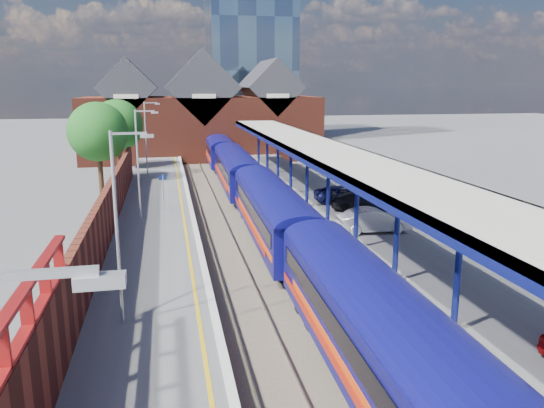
{
  "coord_description": "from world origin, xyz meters",
  "views": [
    {
      "loc": [
        -4.67,
        -12.68,
        9.51
      ],
      "look_at": [
        1.34,
        17.39,
        2.6
      ],
      "focal_mm": 35.0,
      "sensor_mm": 36.0,
      "label": 1
    }
  ],
  "objects_px": {
    "train": "(251,185)",
    "lamp_post_b": "(120,217)",
    "parked_car_dark": "(363,202)",
    "parked_car_silver": "(373,220)",
    "platform_sign": "(163,186)",
    "lamp_post_c": "(140,157)",
    "parked_car_blue": "(343,194)",
    "lamp_post_d": "(147,135)"
  },
  "relations": [
    {
      "from": "platform_sign",
      "to": "parked_car_blue",
      "type": "xyz_separation_m",
      "value": [
        13.06,
        -0.06,
        -1.09
      ]
    },
    {
      "from": "train",
      "to": "parked_car_silver",
      "type": "distance_m",
      "value": 11.75
    },
    {
      "from": "parked_car_dark",
      "to": "parked_car_blue",
      "type": "bearing_deg",
      "value": 26.62
    },
    {
      "from": "platform_sign",
      "to": "parked_car_dark",
      "type": "xyz_separation_m",
      "value": [
        13.5,
        -2.93,
        -1.06
      ]
    },
    {
      "from": "lamp_post_c",
      "to": "platform_sign",
      "type": "height_order",
      "value": "lamp_post_c"
    },
    {
      "from": "train",
      "to": "lamp_post_c",
      "type": "height_order",
      "value": "lamp_post_c"
    },
    {
      "from": "train",
      "to": "lamp_post_d",
      "type": "height_order",
      "value": "lamp_post_d"
    },
    {
      "from": "train",
      "to": "parked_car_blue",
      "type": "bearing_deg",
      "value": -18.1
    },
    {
      "from": "train",
      "to": "parked_car_dark",
      "type": "bearing_deg",
      "value": -35.61
    },
    {
      "from": "train",
      "to": "parked_car_silver",
      "type": "relative_size",
      "value": 15.27
    },
    {
      "from": "platform_sign",
      "to": "lamp_post_d",
      "type": "bearing_deg",
      "value": 95.56
    },
    {
      "from": "parked_car_silver",
      "to": "parked_car_dark",
      "type": "xyz_separation_m",
      "value": [
        1.38,
        5.28,
        -0.08
      ]
    },
    {
      "from": "platform_sign",
      "to": "parked_car_silver",
      "type": "relative_size",
      "value": 0.58
    },
    {
      "from": "lamp_post_c",
      "to": "lamp_post_d",
      "type": "xyz_separation_m",
      "value": [
        0.0,
        16.0,
        0.0
      ]
    },
    {
      "from": "lamp_post_b",
      "to": "platform_sign",
      "type": "bearing_deg",
      "value": 85.67
    },
    {
      "from": "train",
      "to": "lamp_post_d",
      "type": "bearing_deg",
      "value": 123.4
    },
    {
      "from": "parked_car_blue",
      "to": "lamp_post_c",
      "type": "bearing_deg",
      "value": 101.11
    },
    {
      "from": "lamp_post_b",
      "to": "parked_car_silver",
      "type": "bearing_deg",
      "value": 35.97
    },
    {
      "from": "parked_car_dark",
      "to": "parked_car_silver",
      "type": "bearing_deg",
      "value": -176.75
    },
    {
      "from": "parked_car_dark",
      "to": "train",
      "type": "bearing_deg",
      "value": 72.27
    },
    {
      "from": "platform_sign",
      "to": "lamp_post_c",
      "type": "bearing_deg",
      "value": -124.26
    },
    {
      "from": "train",
      "to": "lamp_post_b",
      "type": "relative_size",
      "value": 9.42
    },
    {
      "from": "train",
      "to": "parked_car_dark",
      "type": "distance_m",
      "value": 8.63
    },
    {
      "from": "lamp_post_d",
      "to": "parked_car_dark",
      "type": "distance_m",
      "value": 22.78
    },
    {
      "from": "platform_sign",
      "to": "parked_car_blue",
      "type": "distance_m",
      "value": 13.1
    },
    {
      "from": "lamp_post_c",
      "to": "parked_car_silver",
      "type": "bearing_deg",
      "value": -24.74
    },
    {
      "from": "lamp_post_b",
      "to": "parked_car_blue",
      "type": "distance_m",
      "value": 23.27
    },
    {
      "from": "lamp_post_b",
      "to": "lamp_post_d",
      "type": "xyz_separation_m",
      "value": [
        0.0,
        32.0,
        0.0
      ]
    },
    {
      "from": "train",
      "to": "lamp_post_b",
      "type": "height_order",
      "value": "lamp_post_b"
    },
    {
      "from": "lamp_post_c",
      "to": "lamp_post_d",
      "type": "bearing_deg",
      "value": 90.0
    },
    {
      "from": "platform_sign",
      "to": "parked_car_silver",
      "type": "height_order",
      "value": "platform_sign"
    },
    {
      "from": "lamp_post_c",
      "to": "platform_sign",
      "type": "distance_m",
      "value": 3.34
    },
    {
      "from": "lamp_post_d",
      "to": "platform_sign",
      "type": "height_order",
      "value": "lamp_post_d"
    },
    {
      "from": "lamp_post_b",
      "to": "lamp_post_d",
      "type": "distance_m",
      "value": 32.0
    },
    {
      "from": "platform_sign",
      "to": "parked_car_silver",
      "type": "distance_m",
      "value": 14.67
    },
    {
      "from": "parked_car_silver",
      "to": "parked_car_dark",
      "type": "relative_size",
      "value": 0.99
    },
    {
      "from": "lamp_post_c",
      "to": "parked_car_blue",
      "type": "bearing_deg",
      "value": 7.67
    },
    {
      "from": "parked_car_dark",
      "to": "platform_sign",
      "type": "bearing_deg",
      "value": 95.63
    },
    {
      "from": "lamp_post_c",
      "to": "parked_car_dark",
      "type": "bearing_deg",
      "value": -3.59
    },
    {
      "from": "lamp_post_b",
      "to": "parked_car_silver",
      "type": "relative_size",
      "value": 1.62
    },
    {
      "from": "lamp_post_c",
      "to": "platform_sign",
      "type": "xyz_separation_m",
      "value": [
        1.36,
        2.0,
        -2.3
      ]
    },
    {
      "from": "lamp_post_c",
      "to": "parked_car_dark",
      "type": "distance_m",
      "value": 15.27
    }
  ]
}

